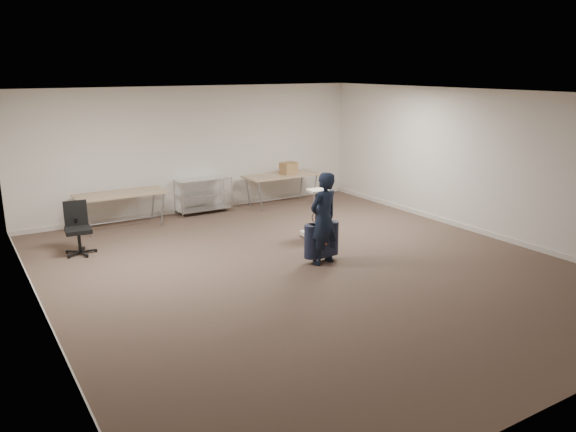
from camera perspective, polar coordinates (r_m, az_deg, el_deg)
ground at (r=9.27m, az=1.90°, el=-5.26°), size 9.00×9.00×0.00m
room_shell at (r=10.37m, az=-2.32°, el=-2.76°), size 8.00×9.00×9.00m
folding_table_left at (r=11.84m, az=-16.62°, el=2.00°), size 1.80×0.75×0.73m
folding_table_right at (r=13.30m, az=-0.64°, el=4.00°), size 1.80×0.75×0.73m
wire_shelf at (r=12.72m, az=-8.59°, el=2.23°), size 1.22×0.47×0.80m
person at (r=9.25m, az=3.65°, el=-0.27°), size 0.63×0.48×1.56m
suitcase at (r=9.43m, az=3.42°, el=-2.45°), size 0.42×0.24×1.13m
office_chair at (r=10.52m, az=-20.48°, el=-2.14°), size 0.56×0.56×0.93m
equipment_cart at (r=10.81m, az=3.02°, el=-0.92°), size 0.58×0.58×0.95m
cardboard_box at (r=13.36m, az=0.07°, el=4.89°), size 0.41×0.34×0.28m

